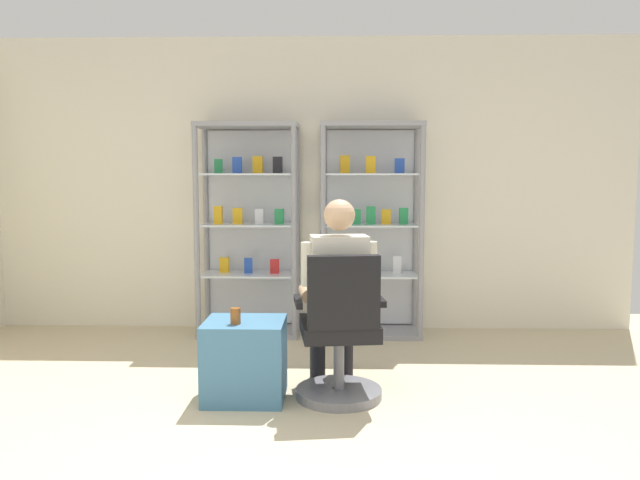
{
  "coord_description": "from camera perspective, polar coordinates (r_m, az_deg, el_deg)",
  "views": [
    {
      "loc": [
        0.25,
        -2.79,
        1.44
      ],
      "look_at": [
        0.13,
        1.39,
        1.0
      ],
      "focal_mm": 34.55,
      "sensor_mm": 36.0,
      "label": 1
    }
  ],
  "objects": [
    {
      "name": "display_cabinet_right",
      "position": [
        5.58,
        4.69,
        1.09
      ],
      "size": [
        0.9,
        0.45,
        1.9
      ],
      "color": "gray",
      "rests_on": "ground"
    },
    {
      "name": "tea_glass",
      "position": [
        3.91,
        -7.83,
        -6.98
      ],
      "size": [
        0.06,
        0.06,
        0.1
      ],
      "primitive_type": "cylinder",
      "color": "brown",
      "rests_on": "storage_crate"
    },
    {
      "name": "ground_plane",
      "position": [
        3.15,
        -3.31,
        -21.19
      ],
      "size": [
        7.2,
        7.2,
        0.0
      ],
      "primitive_type": "plane",
      "color": "#C6B793"
    },
    {
      "name": "seated_shopkeeper",
      "position": [
        4.05,
        1.58,
        -4.34
      ],
      "size": [
        0.52,
        0.6,
        1.29
      ],
      "color": "black",
      "rests_on": "ground"
    },
    {
      "name": "office_chair",
      "position": [
        3.97,
        1.87,
        -9.29
      ],
      "size": [
        0.59,
        0.56,
        0.96
      ],
      "color": "slate",
      "rests_on": "ground"
    },
    {
      "name": "back_wall",
      "position": [
        5.8,
        -0.85,
        5.11
      ],
      "size": [
        6.0,
        0.1,
        2.7
      ],
      "primitive_type": "cube",
      "color": "silver",
      "rests_on": "ground"
    },
    {
      "name": "storage_crate",
      "position": [
        4.07,
        -6.97,
        -10.95
      ],
      "size": [
        0.51,
        0.45,
        0.51
      ],
      "primitive_type": "cube",
      "color": "teal",
      "rests_on": "ground"
    },
    {
      "name": "display_cabinet_left",
      "position": [
        5.63,
        -6.55,
        1.15
      ],
      "size": [
        0.9,
        0.45,
        1.9
      ],
      "color": "gray",
      "rests_on": "ground"
    }
  ]
}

